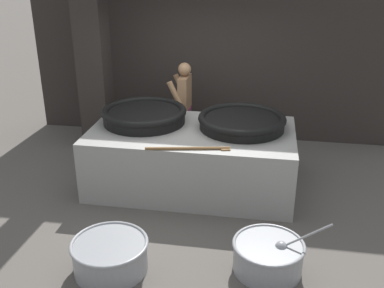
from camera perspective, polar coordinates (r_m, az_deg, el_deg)
ground_plane at (r=7.01m, az=0.00°, el=-5.21°), size 60.00×60.00×0.00m
back_wall at (r=8.48m, az=2.61°, el=15.04°), size 6.92×0.24×4.28m
support_pillar at (r=8.04m, az=-12.72°, el=14.08°), size 0.49×0.49×4.28m
hearth_platform at (r=6.81m, az=0.00°, el=-1.79°), size 3.01×1.67×0.92m
giant_wok_near at (r=6.93m, az=-6.09°, el=3.73°), size 1.30×1.30×0.23m
giant_wok_far at (r=6.69m, az=6.35°, el=2.89°), size 1.30×1.30×0.21m
stirring_paddle at (r=5.94m, az=0.01°, el=-0.56°), size 1.12×0.28×0.04m
cook at (r=7.92m, az=-0.99°, el=5.05°), size 0.38×0.59×1.62m
prep_bowl_vegetables at (r=5.26m, az=9.65°, el=-13.73°), size 1.06×0.82×0.69m
prep_bowl_meat at (r=5.27m, az=-10.35°, el=-13.61°), size 0.88×0.88×0.37m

